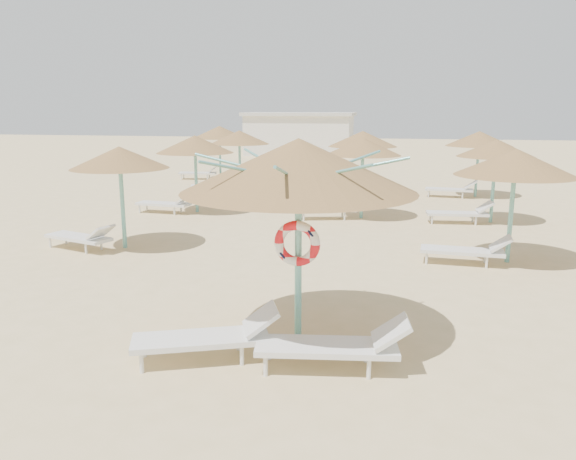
# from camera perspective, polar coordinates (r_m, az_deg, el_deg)

# --- Properties ---
(ground) EXTENTS (120.00, 120.00, 0.00)m
(ground) POSITION_cam_1_polar(r_m,az_deg,el_deg) (9.24, -0.54, -10.84)
(ground) COLOR #D9B984
(ground) RESTS_ON ground
(main_palapa) EXTENTS (3.57, 3.57, 3.20)m
(main_palapa) POSITION_cam_1_polar(r_m,az_deg,el_deg) (8.42, 1.08, 6.50)
(main_palapa) COLOR #65B0A9
(main_palapa) RESTS_ON ground
(lounger_main_a) EXTENTS (2.21, 1.36, 0.77)m
(lounger_main_a) POSITION_cam_1_polar(r_m,az_deg,el_deg) (8.42, -7.86, -10.63)
(lounger_main_a) COLOR silver
(lounger_main_a) RESTS_ON ground
(lounger_main_b) EXTENTS (2.21, 0.93, 0.78)m
(lounger_main_b) POSITION_cam_1_polar(r_m,az_deg,el_deg) (8.08, 4.99, -11.54)
(lounger_main_b) COLOR silver
(lounger_main_b) RESTS_ON ground
(palapa_field) EXTENTS (21.51, 17.17, 2.71)m
(palapa_field) POSITION_cam_1_polar(r_m,az_deg,el_deg) (19.70, 9.68, 8.36)
(palapa_field) COLOR #65B0A9
(palapa_field) RESTS_ON ground
(service_hut) EXTENTS (8.40, 4.40, 3.25)m
(service_hut) POSITION_cam_1_polar(r_m,az_deg,el_deg) (44.05, 1.18, 9.76)
(service_hut) COLOR silver
(service_hut) RESTS_ON ground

